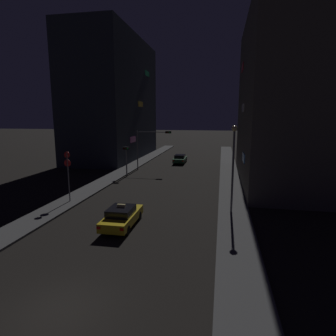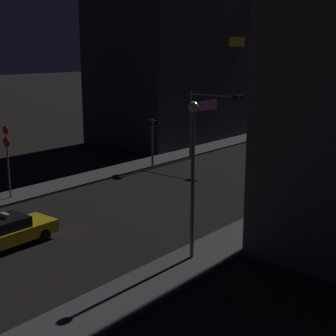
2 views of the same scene
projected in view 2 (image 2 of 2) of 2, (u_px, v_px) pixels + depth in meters
The scene contains 8 objects.
sidewalk_left at pixel (182, 154), 43.41m from camera, with size 2.41×64.52×0.15m, color #4C4C4C.
building_facade_left at pixel (198, 34), 52.44m from camera, with size 9.62×24.04×21.00m.
taxi at pixel (7, 232), 22.98m from camera, with size 1.85×4.46×1.62m.
far_car at pixel (284, 146), 43.64m from camera, with size 1.82×4.45×1.42m.
traffic_light_overhead at pixel (209, 112), 39.87m from camera, with size 4.94×0.42×5.63m.
traffic_light_left_kerb at pixel (152, 134), 37.72m from camera, with size 0.80×0.42×3.84m.
sign_pole_left at pixel (7, 155), 29.76m from camera, with size 0.61×0.10×4.38m.
street_lamp_near_block at pixel (193, 160), 20.63m from camera, with size 0.44×0.44×6.69m.
Camera 2 is at (18.96, -3.35, 8.81)m, focal length 53.65 mm.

